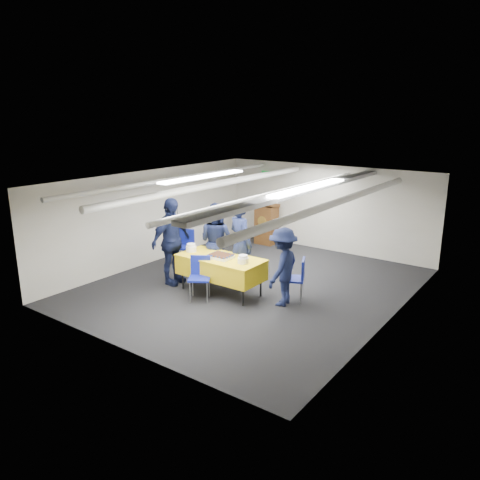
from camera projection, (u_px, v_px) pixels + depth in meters
name	position (u px, v px, depth m)	size (l,w,h in m)	color
ground	(252.00, 286.00, 10.13)	(7.00, 7.00, 0.00)	black
room_shell	(267.00, 201.00, 9.92)	(6.00, 7.00, 2.30)	beige
serving_table	(221.00, 267.00, 9.63)	(1.82, 0.86, 0.77)	black
sheet_cake	(221.00, 256.00, 9.50)	(0.47, 0.37, 0.09)	white
plate_stack_left	(191.00, 248.00, 9.94)	(0.22, 0.22, 0.17)	white
plate_stack_right	(243.00, 259.00, 9.17)	(0.22, 0.22, 0.16)	white
podium	(266.00, 223.00, 13.25)	(0.62, 0.53, 1.25)	brown
chair_near	(200.00, 273.00, 9.34)	(0.58, 0.58, 0.87)	gray
chair_right	(297.00, 275.00, 9.21)	(0.56, 0.56, 0.87)	gray
chair_left	(185.00, 243.00, 11.47)	(0.53, 0.53, 0.87)	gray
sailor_a	(241.00, 244.00, 9.89)	(0.69, 0.45, 1.89)	black
sailor_b	(217.00, 242.00, 10.34)	(0.85, 0.66, 1.75)	black
sailor_c	(171.00, 241.00, 10.06)	(1.11, 0.46, 1.90)	black
sailor_d	(283.00, 267.00, 8.98)	(0.99, 0.57, 1.54)	black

